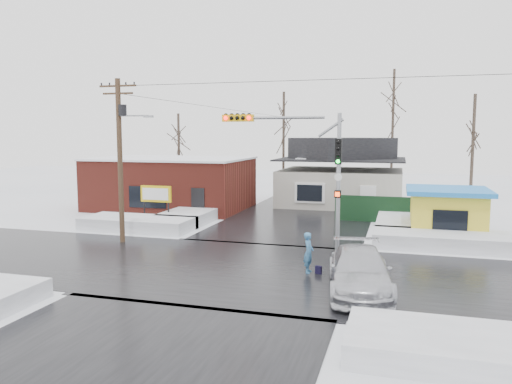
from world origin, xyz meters
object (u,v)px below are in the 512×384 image
(marquee_sign, at_px, (156,195))
(pedestrian, at_px, (309,253))
(traffic_signal, at_px, (306,165))
(kiosk, at_px, (447,213))
(car, at_px, (360,271))
(utility_pole, at_px, (121,151))

(marquee_sign, relative_size, pedestrian, 1.44)
(traffic_signal, xyz_separation_m, kiosk, (7.07, 7.03, -3.08))
(traffic_signal, xyz_separation_m, car, (3.01, -4.81, -3.73))
(car, bearing_deg, utility_pole, 150.23)
(traffic_signal, height_order, car, traffic_signal)
(utility_pole, xyz_separation_m, car, (13.37, -5.34, -4.30))
(traffic_signal, distance_m, kiosk, 10.43)
(marquee_sign, bearing_deg, kiosk, 1.55)
(utility_pole, relative_size, kiosk, 1.96)
(utility_pole, xyz_separation_m, marquee_sign, (-1.07, 5.99, -3.19))
(marquee_sign, xyz_separation_m, car, (14.44, -11.34, -1.11))
(traffic_signal, relative_size, car, 1.25)
(traffic_signal, relative_size, kiosk, 1.52)
(utility_pole, bearing_deg, marquee_sign, 100.13)
(pedestrian, relative_size, car, 0.32)
(kiosk, distance_m, car, 12.53)
(traffic_signal, distance_m, pedestrian, 4.60)
(traffic_signal, height_order, kiosk, traffic_signal)
(marquee_sign, xyz_separation_m, kiosk, (18.50, 0.50, -0.46))
(utility_pole, height_order, kiosk, utility_pole)
(traffic_signal, relative_size, pedestrian, 3.95)
(traffic_signal, relative_size, utility_pole, 0.78)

